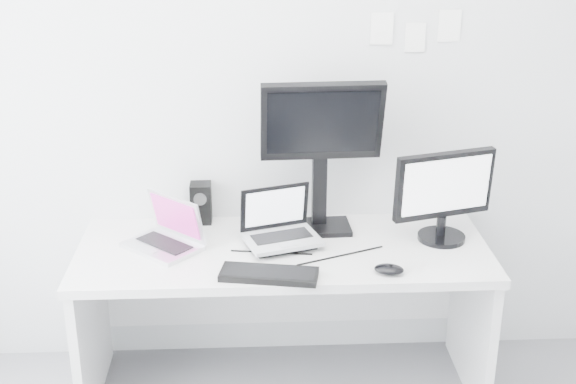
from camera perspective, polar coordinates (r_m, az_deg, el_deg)
The scene contains 12 objects.
back_wall at distance 3.50m, azimuth -0.62°, elevation 7.58°, with size 3.60×3.60×0.00m, color silver.
desk at distance 3.55m, azimuth -0.34°, elevation -9.44°, with size 1.80×0.70×0.73m, color silver.
macbook at distance 3.37m, azimuth -9.39°, elevation -2.32°, with size 0.32×0.24×0.24m, color silver.
speaker at distance 3.62m, azimuth -6.44°, elevation -0.81°, with size 0.10×0.10×0.19m, color black.
dell_laptop at distance 3.34m, azimuth -0.40°, elevation -2.03°, with size 0.31×0.24×0.26m, color #AEB1B6.
rear_monitor at distance 3.42m, azimuth 2.44°, elevation 2.75°, with size 0.53×0.19×0.73m, color black.
samsung_monitor at distance 3.44m, azimuth 11.49°, elevation -0.25°, with size 0.46×0.21×0.42m, color black.
keyboard at distance 3.13m, azimuth -1.41°, elevation -6.10°, with size 0.39×0.14×0.03m, color black.
mouse at distance 3.18m, azimuth 7.47°, elevation -5.69°, with size 0.12×0.08×0.04m, color black.
wall_note_0 at distance 3.48m, azimuth 6.95°, elevation 11.90°, with size 0.10×0.00×0.14m, color white.
wall_note_1 at distance 3.52m, azimuth 9.37°, elevation 11.21°, with size 0.09×0.00×0.13m, color white.
wall_note_2 at distance 3.54m, azimuth 11.85°, elevation 11.93°, with size 0.10×0.00×0.14m, color white.
Camera 1 is at (-0.12, -1.79, 2.20)m, focal length 48.14 mm.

